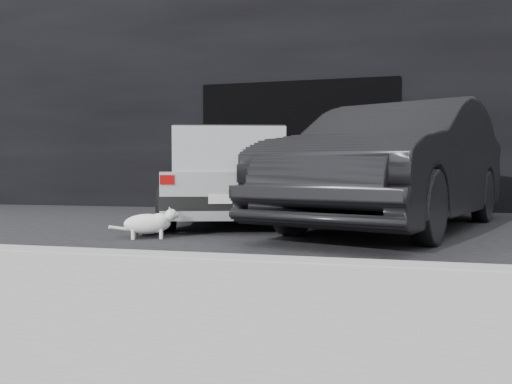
% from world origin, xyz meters
% --- Properties ---
extents(ground, '(80.00, 80.00, 0.00)m').
position_xyz_m(ground, '(0.00, 0.00, 0.00)').
color(ground, black).
rests_on(ground, ground).
extents(building_facade, '(34.00, 4.00, 5.00)m').
position_xyz_m(building_facade, '(1.00, 6.00, 2.50)').
color(building_facade, black).
rests_on(building_facade, ground).
extents(garage_opening, '(4.00, 0.10, 2.60)m').
position_xyz_m(garage_opening, '(1.00, 3.99, 1.30)').
color(garage_opening, black).
rests_on(garage_opening, ground).
extents(curb, '(18.00, 0.25, 0.12)m').
position_xyz_m(curb, '(1.00, -2.60, 0.06)').
color(curb, gray).
rests_on(curb, ground).
extents(sidewalk, '(18.00, 2.20, 0.11)m').
position_xyz_m(sidewalk, '(1.00, -3.80, 0.06)').
color(sidewalk, gray).
rests_on(sidewalk, ground).
extents(silver_hatchback, '(2.61, 3.96, 1.35)m').
position_xyz_m(silver_hatchback, '(0.44, 1.16, 0.73)').
color(silver_hatchback, silver).
rests_on(silver_hatchback, ground).
extents(second_car, '(3.39, 5.40, 1.68)m').
position_xyz_m(second_car, '(2.87, 0.81, 0.84)').
color(second_car, black).
rests_on(second_car, ground).
extents(cat_siamese, '(0.41, 0.70, 0.25)m').
position_xyz_m(cat_siamese, '(-0.02, -0.69, 0.11)').
color(cat_siamese, beige).
rests_on(cat_siamese, ground).
extents(cat_white, '(0.70, 0.44, 0.36)m').
position_xyz_m(cat_white, '(0.16, -0.95, 0.17)').
color(cat_white, white).
rests_on(cat_white, ground).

